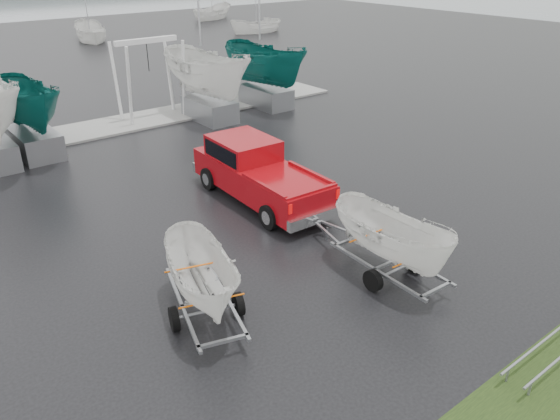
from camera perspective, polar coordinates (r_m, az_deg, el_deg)
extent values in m
plane|color=black|center=(17.66, -5.21, -2.16)|extent=(120.00, 120.00, 0.00)
cube|color=gray|center=(28.67, -19.93, 7.70)|extent=(30.00, 3.00, 0.12)
cube|color=maroon|center=(19.36, -2.05, 3.28)|extent=(2.34, 6.12, 0.99)
cube|color=maroon|center=(19.94, -3.85, 6.33)|extent=(2.03, 2.47, 0.88)
cube|color=black|center=(19.92, -3.86, 6.47)|extent=(2.05, 2.21, 0.57)
cube|color=silver|center=(17.26, 3.70, -0.87)|extent=(2.11, 0.28, 0.36)
cylinder|color=black|center=(20.62, -7.40, 3.28)|extent=(0.35, 0.84, 0.83)
cylinder|color=black|center=(21.55, -2.80, 4.50)|extent=(0.35, 0.84, 0.83)
cylinder|color=black|center=(17.54, -1.08, -0.72)|extent=(0.35, 0.84, 0.83)
cylinder|color=black|center=(18.63, 3.91, 0.88)|extent=(0.35, 0.84, 0.83)
cube|color=gray|center=(14.94, 9.87, -6.15)|extent=(0.24, 3.60, 0.08)
cube|color=gray|center=(15.65, 12.73, -4.83)|extent=(0.24, 3.60, 0.08)
cylinder|color=gray|center=(15.26, 11.83, -6.26)|extent=(1.60, 0.15, 0.08)
cylinder|color=black|center=(14.75, 9.69, -7.29)|extent=(0.21, 0.61, 0.60)
cylinder|color=black|center=(15.79, 13.82, -5.30)|extent=(0.21, 0.61, 0.60)
imported|color=silver|center=(14.34, 12.04, 1.56)|extent=(1.58, 1.62, 4.03)
cube|color=#EF6307|center=(15.49, 9.38, -2.52)|extent=(1.55, 0.11, 0.03)
cube|color=#EF6307|center=(14.57, 13.79, -4.91)|extent=(1.55, 0.11, 0.03)
cube|color=gray|center=(13.55, -10.18, -9.91)|extent=(1.10, 3.47, 0.08)
cube|color=gray|center=(13.74, -5.66, -9.01)|extent=(1.10, 3.47, 0.08)
cylinder|color=gray|center=(13.56, -7.64, -10.44)|extent=(1.56, 0.53, 0.08)
cylinder|color=black|center=(13.44, -10.99, -11.10)|extent=(0.34, 0.63, 0.60)
cylinder|color=black|center=(13.72, -4.37, -9.76)|extent=(0.34, 0.63, 0.60)
imported|color=silver|center=(12.61, -8.43, -2.24)|extent=(1.79, 1.82, 3.81)
cube|color=#EF6307|center=(13.98, -8.87, -5.84)|extent=(1.50, 0.48, 0.03)
cube|color=#EF6307|center=(12.68, -7.12, -9.41)|extent=(1.50, 0.48, 0.03)
cylinder|color=silver|center=(28.23, -15.46, 12.18)|extent=(0.16, 0.58, 3.99)
cylinder|color=silver|center=(29.68, -16.76, 12.66)|extent=(0.16, 0.58, 3.99)
cylinder|color=silver|center=(29.50, -10.04, 13.27)|extent=(0.16, 0.58, 3.99)
cylinder|color=silver|center=(30.89, -11.53, 13.71)|extent=(0.16, 0.58, 3.99)
cube|color=silver|center=(29.18, -13.83, 16.81)|extent=(3.30, 0.25, 0.25)
cube|color=gray|center=(26.18, -24.21, 6.45)|extent=(1.60, 3.20, 1.10)
imported|color=#0B514B|center=(25.37, -25.66, 13.81)|extent=(2.19, 2.25, 5.82)
cube|color=gray|center=(29.19, -7.37, 10.38)|extent=(1.60, 3.20, 1.10)
imported|color=silver|center=(28.40, -7.84, 18.08)|extent=(2.56, 2.63, 6.81)
cube|color=gray|center=(31.55, -1.49, 11.76)|extent=(1.60, 3.20, 1.10)
imported|color=#0B514B|center=(30.84, -1.57, 18.61)|extent=(2.44, 2.51, 6.49)
imported|color=silver|center=(57.77, -19.14, 16.38)|extent=(3.12, 3.18, 6.90)
imported|color=silver|center=(72.09, -7.04, 19.20)|extent=(3.64, 3.61, 7.13)
imported|color=silver|center=(59.95, -2.50, 18.01)|extent=(2.51, 2.46, 5.98)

